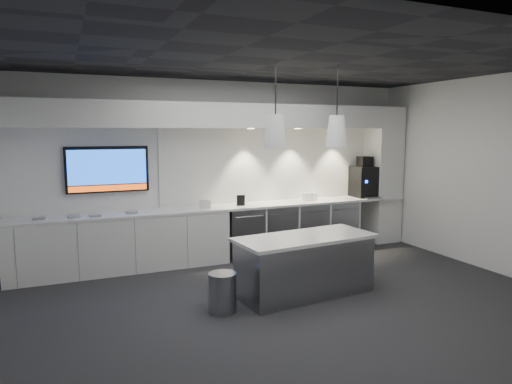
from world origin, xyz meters
name	(u,v)px	position (x,y,z in m)	size (l,w,h in m)	color
floor	(286,301)	(0.00, 0.00, 0.00)	(7.00, 7.00, 0.00)	#29292B
ceiling	(289,59)	(0.00, 0.00, 3.00)	(7.00, 7.00, 0.00)	black
wall_back	(222,169)	(0.00, 2.50, 1.50)	(7.00, 7.00, 0.00)	white
wall_front	(442,221)	(0.00, -2.50, 1.50)	(7.00, 7.00, 0.00)	white
wall_right	(492,174)	(3.50, 0.00, 1.50)	(7.00, 7.00, 0.00)	white
back_counter	(229,207)	(0.00, 2.17, 0.88)	(6.80, 0.65, 0.04)	white
left_base_cabinets	(122,243)	(-1.75, 2.17, 0.43)	(3.30, 0.63, 0.86)	white
fridge_unit_a	(243,232)	(0.25, 2.17, 0.42)	(0.60, 0.61, 0.85)	gray
fridge_unit_b	(276,229)	(0.88, 2.17, 0.42)	(0.60, 0.61, 0.85)	gray
fridge_unit_c	(307,226)	(1.51, 2.17, 0.42)	(0.60, 0.61, 0.85)	gray
fridge_unit_d	(336,224)	(2.14, 2.17, 0.42)	(0.60, 0.61, 0.85)	gray
backsplash	(285,164)	(1.20, 2.48, 1.55)	(4.60, 0.03, 1.30)	white
soffit	(227,116)	(0.00, 2.20, 2.40)	(6.90, 0.60, 0.40)	white
column	(383,175)	(3.20, 2.20, 1.30)	(0.55, 0.55, 2.60)	white
wall_tv	(108,169)	(-1.90, 2.45, 1.56)	(1.25, 0.07, 0.72)	black
island	(305,265)	(0.34, 0.15, 0.40)	(1.93, 0.98, 0.79)	gray
bin	(223,292)	(-0.85, 0.01, 0.24)	(0.34, 0.34, 0.47)	gray
coffee_machine	(364,180)	(2.77, 2.20, 1.22)	(0.46, 0.62, 0.77)	black
sign_black	(241,200)	(0.21, 2.14, 0.99)	(0.14, 0.02, 0.18)	black
sign_white	(205,204)	(-0.44, 2.09, 0.97)	(0.18, 0.02, 0.14)	white
cup_cluster	(310,197)	(1.56, 2.17, 0.97)	(0.26, 0.17, 0.14)	white
tray_a	(39,218)	(-2.89, 2.15, 0.91)	(0.16, 0.16, 0.03)	gray
tray_b	(74,216)	(-2.43, 2.11, 0.91)	(0.16, 0.16, 0.03)	gray
tray_c	(95,215)	(-2.14, 2.08, 0.91)	(0.16, 0.16, 0.03)	gray
tray_d	(132,212)	(-1.60, 2.14, 0.91)	(0.16, 0.16, 0.03)	gray
pendant_left	(275,131)	(-0.10, 0.15, 2.15)	(0.29, 0.29, 1.11)	white
pendant_right	(336,131)	(0.79, 0.15, 2.15)	(0.29, 0.29, 1.11)	white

